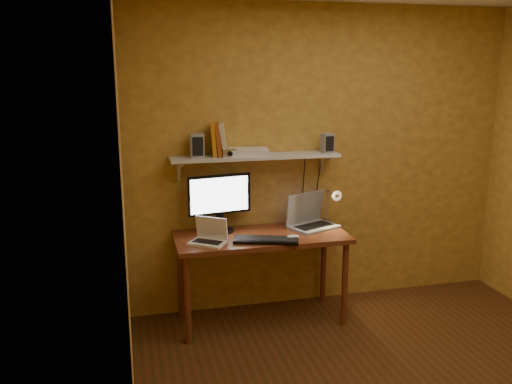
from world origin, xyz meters
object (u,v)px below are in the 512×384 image
object	(u,v)px
desk	(261,245)
wall_shelf	(256,157)
laptop	(310,218)
netbook	(209,236)
desk_lamp	(332,201)
monitor	(220,200)
shelf_camera	(229,153)
keyboard	(266,240)
speaker_left	(197,146)
speaker_right	(327,143)
mouse	(293,237)
router	(248,152)

from	to	relation	value
desk	wall_shelf	size ratio (longest dim) A/B	1.00
laptop	netbook	bearing A→B (deg)	171.40
wall_shelf	desk_lamp	distance (m)	0.77
desk	monitor	world-z (taller)	monitor
shelf_camera	keyboard	bearing A→B (deg)	-54.32
monitor	speaker_left	bearing A→B (deg)	164.37
netbook	speaker_right	xyz separation A→B (m)	(1.06, 0.28, 0.65)
wall_shelf	speaker_left	xyz separation A→B (m)	(-0.48, -0.00, 0.11)
wall_shelf	speaker_left	bearing A→B (deg)	-179.92
keyboard	desk_lamp	distance (m)	0.76
speaker_right	shelf_camera	world-z (taller)	speaker_right
laptop	shelf_camera	distance (m)	0.90
netbook	mouse	size ratio (longest dim) A/B	2.98
desk	router	xyz separation A→B (m)	(-0.06, 0.20, 0.74)
monitor	keyboard	bearing A→B (deg)	-57.68
monitor	router	world-z (taller)	router
speaker_right	shelf_camera	xyz separation A→B (m)	(-0.85, -0.04, -0.05)
wall_shelf	laptop	distance (m)	0.71
wall_shelf	speaker_right	distance (m)	0.62
speaker_left	shelf_camera	size ratio (longest dim) A/B	1.70
desk	speaker_right	xyz separation A→B (m)	(0.62, 0.18, 0.79)
wall_shelf	shelf_camera	size ratio (longest dim) A/B	12.48
netbook	speaker_left	distance (m)	0.73
speaker_left	speaker_right	world-z (taller)	speaker_left
desk	router	world-z (taller)	router
laptop	speaker_right	distance (m)	0.65
desk	monitor	size ratio (longest dim) A/B	2.65
laptop	shelf_camera	bearing A→B (deg)	156.96
laptop	wall_shelf	bearing A→B (deg)	148.99
wall_shelf	monitor	bearing A→B (deg)	-175.76
monitor	mouse	distance (m)	0.67
netbook	desk_lamp	distance (m)	1.13
wall_shelf	desk_lamp	xyz separation A→B (m)	(0.66, -0.07, -0.40)
desk	mouse	bearing A→B (deg)	-41.03
laptop	desk_lamp	xyz separation A→B (m)	(0.20, -0.00, 0.13)
desk	keyboard	xyz separation A→B (m)	(-0.01, -0.18, 0.10)
mouse	shelf_camera	size ratio (longest dim) A/B	0.97
speaker_left	speaker_right	bearing A→B (deg)	-0.16
wall_shelf	speaker_left	distance (m)	0.49
desk_lamp	router	distance (m)	0.85
laptop	speaker_left	size ratio (longest dim) A/B	2.42
desk_lamp	wall_shelf	bearing A→B (deg)	174.12
wall_shelf	shelf_camera	distance (m)	0.24
netbook	keyboard	size ratio (longest dim) A/B	0.65
mouse	router	distance (m)	0.79
monitor	laptop	world-z (taller)	monitor
netbook	router	world-z (taller)	router
netbook	desk	bearing A→B (deg)	48.18
monitor	keyboard	xyz separation A→B (m)	(0.30, -0.35, -0.26)
laptop	mouse	size ratio (longest dim) A/B	4.25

